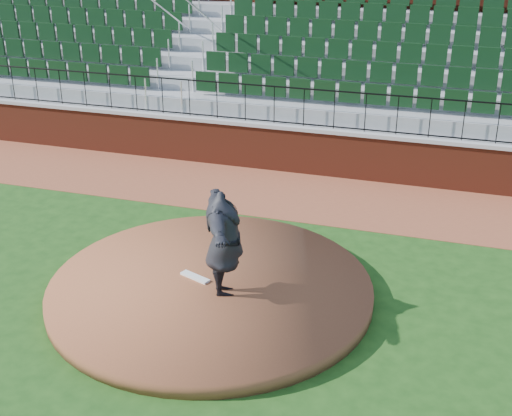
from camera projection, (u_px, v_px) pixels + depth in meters
The scene contains 10 objects.
ground at pixel (231, 305), 12.53m from camera, with size 90.00×90.00×0.00m, color #1B4513.
warning_track at pixel (302, 195), 17.24m from camera, with size 34.00×3.20×0.01m, color brown.
field_wall at pixel (317, 152), 18.39m from camera, with size 34.00×0.35×1.20m, color maroon.
wall_cap at pixel (318, 129), 18.13m from camera, with size 34.00×0.45×0.10m, color #B7B7B7.
wall_railing at pixel (319, 109), 17.90m from camera, with size 34.00×0.05×1.00m, color black, non-canonical shape.
seating_stands at pixel (340, 68), 20.08m from camera, with size 34.00×5.10×4.60m, color gray, non-canonical shape.
concourse_wall at pixel (357, 36), 22.34m from camera, with size 34.00×0.50×5.50m, color maroon.
pitchers_mound at pixel (211, 289), 12.81m from camera, with size 6.02×6.02×0.25m, color brown.
pitching_rubber at pixel (195, 277), 12.92m from camera, with size 0.62×0.16×0.04m, color white.
pitcher at pixel (224, 244), 12.04m from camera, with size 2.45×0.67×1.99m, color black.
Camera 1 is at (3.63, -10.11, 6.71)m, focal length 48.25 mm.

